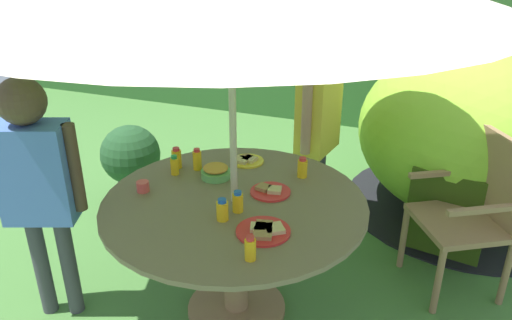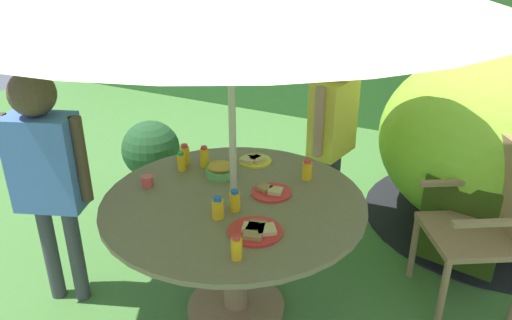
{
  "view_description": "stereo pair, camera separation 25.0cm",
  "coord_description": "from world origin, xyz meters",
  "px_view_note": "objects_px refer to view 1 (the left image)",
  "views": [
    {
      "loc": [
        0.91,
        -2.09,
        2.02
      ],
      "look_at": [
        0.09,
        0.08,
        0.95
      ],
      "focal_mm": 34.94,
      "sensor_mm": 36.0,
      "label": 1
    },
    {
      "loc": [
        1.14,
        -1.99,
        2.02
      ],
      "look_at": [
        0.09,
        0.08,
        0.95
      ],
      "focal_mm": 34.94,
      "sensor_mm": 36.0,
      "label": 2
    }
  ],
  "objects_px": {
    "plate_back_edge": "(264,230)",
    "juice_bottle_mid_right": "(222,210)",
    "child_in_yellow_shirt": "(319,115)",
    "juice_bottle_front_edge": "(302,168)",
    "juice_bottle_mid_left": "(175,166)",
    "child_in_blue_shirt": "(36,173)",
    "snack_bowl": "(216,172)",
    "dome_tent": "(476,131)",
    "plate_center_front": "(247,160)",
    "cup_near": "(143,186)",
    "wooden_chair": "(476,207)",
    "juice_bottle_far_right": "(238,202)",
    "garden_table": "(235,228)",
    "juice_bottle_near_right": "(250,249)",
    "juice_bottle_near_left": "(197,160)",
    "plate_far_left": "(270,191)",
    "juice_bottle_center_back": "(177,158)",
    "potted_plant": "(131,158)"
  },
  "relations": [
    {
      "from": "plate_far_left",
      "to": "juice_bottle_mid_right",
      "type": "bearing_deg",
      "value": -110.36
    },
    {
      "from": "child_in_blue_shirt",
      "to": "juice_bottle_far_right",
      "type": "bearing_deg",
      "value": -5.99
    },
    {
      "from": "wooden_chair",
      "to": "juice_bottle_far_right",
      "type": "distance_m",
      "value": 1.44
    },
    {
      "from": "garden_table",
      "to": "juice_bottle_mid_left",
      "type": "bearing_deg",
      "value": 159.51
    },
    {
      "from": "juice_bottle_near_right",
      "to": "juice_bottle_far_right",
      "type": "height_order",
      "value": "juice_bottle_near_right"
    },
    {
      "from": "potted_plant",
      "to": "cup_near",
      "type": "relative_size",
      "value": 9.42
    },
    {
      "from": "potted_plant",
      "to": "juice_bottle_mid_left",
      "type": "height_order",
      "value": "juice_bottle_mid_left"
    },
    {
      "from": "garden_table",
      "to": "juice_bottle_near_right",
      "type": "relative_size",
      "value": 11.92
    },
    {
      "from": "child_in_yellow_shirt",
      "to": "juice_bottle_front_edge",
      "type": "height_order",
      "value": "child_in_yellow_shirt"
    },
    {
      "from": "child_in_yellow_shirt",
      "to": "juice_bottle_center_back",
      "type": "bearing_deg",
      "value": -29.44
    },
    {
      "from": "dome_tent",
      "to": "cup_near",
      "type": "distance_m",
      "value": 2.52
    },
    {
      "from": "plate_far_left",
      "to": "juice_bottle_near_left",
      "type": "height_order",
      "value": "juice_bottle_near_left"
    },
    {
      "from": "child_in_yellow_shirt",
      "to": "plate_back_edge",
      "type": "relative_size",
      "value": 5.29
    },
    {
      "from": "child_in_blue_shirt",
      "to": "juice_bottle_front_edge",
      "type": "height_order",
      "value": "child_in_blue_shirt"
    },
    {
      "from": "child_in_blue_shirt",
      "to": "garden_table",
      "type": "bearing_deg",
      "value": -0.0
    },
    {
      "from": "juice_bottle_mid_left",
      "to": "juice_bottle_front_edge",
      "type": "distance_m",
      "value": 0.73
    },
    {
      "from": "juice_bottle_near_left",
      "to": "cup_near",
      "type": "height_order",
      "value": "juice_bottle_near_left"
    },
    {
      "from": "potted_plant",
      "to": "juice_bottle_center_back",
      "type": "xyz_separation_m",
      "value": [
        0.81,
        -0.67,
        0.42
      ]
    },
    {
      "from": "juice_bottle_mid_left",
      "to": "juice_bottle_mid_right",
      "type": "relative_size",
      "value": 1.03
    },
    {
      "from": "child_in_yellow_shirt",
      "to": "plate_far_left",
      "type": "xyz_separation_m",
      "value": [
        -0.03,
        -0.91,
        -0.13
      ]
    },
    {
      "from": "garden_table",
      "to": "juice_bottle_near_right",
      "type": "distance_m",
      "value": 0.57
    },
    {
      "from": "snack_bowl",
      "to": "juice_bottle_center_back",
      "type": "distance_m",
      "value": 0.28
    },
    {
      "from": "plate_back_edge",
      "to": "juice_bottle_mid_right",
      "type": "height_order",
      "value": "juice_bottle_mid_right"
    },
    {
      "from": "dome_tent",
      "to": "plate_center_front",
      "type": "distance_m",
      "value": 1.86
    },
    {
      "from": "juice_bottle_mid_left",
      "to": "garden_table",
      "type": "bearing_deg",
      "value": -20.49
    },
    {
      "from": "juice_bottle_far_right",
      "to": "juice_bottle_mid_left",
      "type": "distance_m",
      "value": 0.57
    },
    {
      "from": "juice_bottle_near_right",
      "to": "dome_tent",
      "type": "bearing_deg",
      "value": 66.25
    },
    {
      "from": "cup_near",
      "to": "plate_far_left",
      "type": "bearing_deg",
      "value": 19.29
    },
    {
      "from": "juice_bottle_center_back",
      "to": "juice_bottle_front_edge",
      "type": "relative_size",
      "value": 1.07
    },
    {
      "from": "child_in_blue_shirt",
      "to": "juice_bottle_front_edge",
      "type": "bearing_deg",
      "value": 11.34
    },
    {
      "from": "child_in_yellow_shirt",
      "to": "juice_bottle_mid_right",
      "type": "height_order",
      "value": "child_in_yellow_shirt"
    },
    {
      "from": "plate_far_left",
      "to": "juice_bottle_near_right",
      "type": "distance_m",
      "value": 0.61
    },
    {
      "from": "juice_bottle_near_right",
      "to": "plate_center_front",
      "type": "bearing_deg",
      "value": 112.59
    },
    {
      "from": "juice_bottle_mid_right",
      "to": "garden_table",
      "type": "bearing_deg",
      "value": 95.75
    },
    {
      "from": "plate_back_edge",
      "to": "juice_bottle_front_edge",
      "type": "distance_m",
      "value": 0.63
    },
    {
      "from": "juice_bottle_far_right",
      "to": "juice_bottle_center_back",
      "type": "height_order",
      "value": "juice_bottle_center_back"
    },
    {
      "from": "cup_near",
      "to": "wooden_chair",
      "type": "bearing_deg",
      "value": 25.07
    },
    {
      "from": "dome_tent",
      "to": "juice_bottle_front_edge",
      "type": "height_order",
      "value": "dome_tent"
    },
    {
      "from": "juice_bottle_front_edge",
      "to": "dome_tent",
      "type": "bearing_deg",
      "value": 54.25
    },
    {
      "from": "snack_bowl",
      "to": "plate_center_front",
      "type": "xyz_separation_m",
      "value": [
        0.09,
        0.25,
        -0.02
      ]
    },
    {
      "from": "child_in_blue_shirt",
      "to": "juice_bottle_near_left",
      "type": "bearing_deg",
      "value": 26.0
    },
    {
      "from": "plate_back_edge",
      "to": "juice_bottle_near_left",
      "type": "bearing_deg",
      "value": 140.03
    },
    {
      "from": "plate_center_front",
      "to": "juice_bottle_front_edge",
      "type": "relative_size",
      "value": 1.66
    },
    {
      "from": "child_in_blue_shirt",
      "to": "juice_bottle_mid_right",
      "type": "distance_m",
      "value": 0.98
    },
    {
      "from": "plate_far_left",
      "to": "plate_back_edge",
      "type": "distance_m",
      "value": 0.39
    },
    {
      "from": "potted_plant",
      "to": "juice_bottle_mid_right",
      "type": "relative_size",
      "value": 5.58
    },
    {
      "from": "dome_tent",
      "to": "potted_plant",
      "type": "xyz_separation_m",
      "value": [
        -2.52,
        -0.83,
        -0.27
      ]
    },
    {
      "from": "juice_bottle_center_back",
      "to": "juice_bottle_mid_left",
      "type": "distance_m",
      "value": 0.09
    },
    {
      "from": "child_in_blue_shirt",
      "to": "snack_bowl",
      "type": "xyz_separation_m",
      "value": [
        0.74,
        0.57,
        -0.12
      ]
    },
    {
      "from": "child_in_blue_shirt",
      "to": "juice_bottle_front_edge",
      "type": "relative_size",
      "value": 11.62
    }
  ]
}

